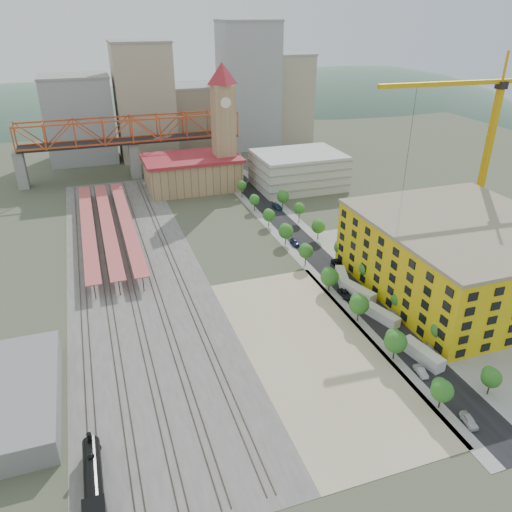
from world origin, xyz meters
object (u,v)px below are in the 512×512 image
object	(u,v)px
site_trailer_b	(382,315)
construction_building	(461,257)
site_trailer_c	(358,292)
car_0	(469,421)
site_trailer_a	(422,354)
locomotive	(94,497)
site_trailer_d	(342,277)
tower_crane	(482,130)
clock_tower	(223,115)

from	to	relation	value
site_trailer_b	construction_building	bearing A→B (deg)	-2.69
site_trailer_c	car_0	distance (m)	44.87
site_trailer_c	car_0	xyz separation A→B (m)	(-3.00, -44.76, -0.63)
construction_building	site_trailer_c	xyz separation A→B (m)	(-26.00, 4.76, -8.04)
site_trailer_a	site_trailer_c	size ratio (longest dim) A/B	1.02
site_trailer_b	site_trailer_c	distance (m)	11.24
construction_building	site_trailer_b	bearing A→B (deg)	-166.01
locomotive	car_0	xyz separation A→B (m)	(63.00, -4.27, -1.52)
locomotive	site_trailer_d	world-z (taller)	locomotive
tower_crane	car_0	xyz separation A→B (m)	(-52.15, -66.23, -33.51)
locomotive	car_0	size ratio (longest dim) A/B	5.62
clock_tower	site_trailer_b	bearing A→B (deg)	-85.70
clock_tower	site_trailer_c	bearing A→B (deg)	-85.20
site_trailer_a	tower_crane	bearing A→B (deg)	34.60
construction_building	locomotive	distance (m)	98.95
locomotive	car_0	distance (m)	63.16
tower_crane	site_trailer_a	distance (m)	76.32
tower_crane	site_trailer_c	distance (m)	62.91
locomotive	site_trailer_b	bearing A→B (deg)	23.90
clock_tower	construction_building	world-z (taller)	clock_tower
clock_tower	site_trailer_b	distance (m)	110.24
tower_crane	site_trailer_c	world-z (taller)	tower_crane
tower_crane	site_trailer_d	bearing A→B (deg)	-165.29
clock_tower	locomotive	xyz separation A→B (m)	(-58.00, -135.72, -26.44)
tower_crane	site_trailer_c	size ratio (longest dim) A/B	5.56
site_trailer_a	site_trailer_c	xyz separation A→B (m)	(0.00, 26.80, -0.03)
locomotive	site_trailer_c	bearing A→B (deg)	31.53
site_trailer_a	car_0	distance (m)	18.22
clock_tower	car_0	distance (m)	142.85
site_trailer_a	site_trailer_d	bearing A→B (deg)	80.12
site_trailer_b	car_0	world-z (taller)	site_trailer_b
construction_building	site_trailer_d	world-z (taller)	construction_building
locomotive	site_trailer_a	size ratio (longest dim) A/B	2.37
clock_tower	car_0	world-z (taller)	clock_tower
tower_crane	site_trailer_d	distance (m)	60.59
clock_tower	site_trailer_c	size ratio (longest dim) A/B	5.21
clock_tower	site_trailer_d	distance (m)	91.26
construction_building	site_trailer_a	world-z (taller)	construction_building
site_trailer_a	car_0	size ratio (longest dim) A/B	2.38
site_trailer_d	clock_tower	bearing A→B (deg)	113.64
locomotive	site_trailer_c	distance (m)	77.44
construction_building	site_trailer_d	distance (m)	30.34
clock_tower	car_0	xyz separation A→B (m)	(5.00, -139.99, -27.96)
locomotive	construction_building	bearing A→B (deg)	21.22
locomotive	site_trailer_b	world-z (taller)	locomotive
clock_tower	site_trailer_d	world-z (taller)	clock_tower
construction_building	site_trailer_d	size ratio (longest dim) A/B	5.60
locomotive	site_trailer_d	bearing A→B (deg)	36.62
construction_building	tower_crane	size ratio (longest dim) A/B	0.91
clock_tower	locomotive	bearing A→B (deg)	-113.14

